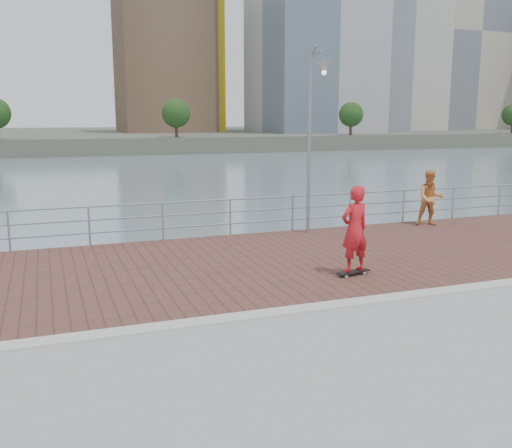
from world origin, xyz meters
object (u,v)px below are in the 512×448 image
object	(u,v)px
guardrail	(197,215)
skateboarder	(355,229)
bystander	(430,198)
street_lamp	(316,108)

from	to	relation	value
guardrail	skateboarder	bearing A→B (deg)	-66.76
guardrail	bystander	distance (m)	7.70
street_lamp	bystander	bearing A→B (deg)	1.09
skateboarder	street_lamp	bearing A→B (deg)	-114.83
guardrail	bystander	size ratio (longest dim) A/B	21.57
guardrail	skateboarder	xyz separation A→B (m)	(2.25, -5.25, 0.39)
skateboarder	guardrail	bearing A→B (deg)	-77.10
skateboarder	bystander	bearing A→B (deg)	-150.94
guardrail	street_lamp	bearing A→B (deg)	-14.74
guardrail	skateboarder	distance (m)	5.72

